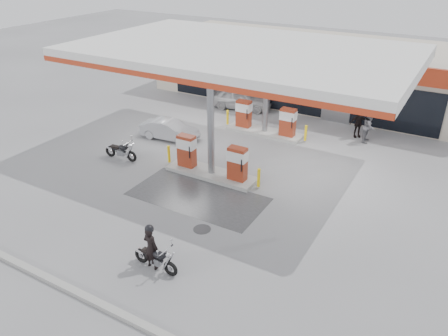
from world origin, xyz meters
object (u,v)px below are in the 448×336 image
object	(u,v)px
pump_island_near	(211,162)
hatchback_silver	(169,130)
sedan_white	(241,98)
attendant	(369,127)
biker_walking	(358,124)
main_motorcycle	(156,259)
biker_main	(151,248)
parked_car_left	(232,85)
pump_island_far	(265,122)
parked_motorcycle	(121,151)

from	to	relation	value
pump_island_near	hatchback_silver	bearing A→B (deg)	149.38
sedan_white	hatchback_silver	world-z (taller)	sedan_white
attendant	biker_walking	world-z (taller)	attendant
main_motorcycle	attendant	xyz separation A→B (m)	(3.60, 14.55, 0.47)
biker_main	hatchback_silver	world-z (taller)	biker_main
sedan_white	biker_walking	xyz separation A→B (m)	(8.08, -1.00, 0.11)
pump_island_near	attendant	world-z (taller)	attendant
attendant	biker_walking	xyz separation A→B (m)	(-0.70, 0.38, -0.08)
biker_main	parked_car_left	world-z (taller)	biker_main
pump_island_near	biker_walking	size ratio (longest dim) A/B	3.16
pump_island_near	sedan_white	xyz separation A→B (m)	(-3.28, 9.20, -0.01)
pump_island_near	parked_car_left	world-z (taller)	pump_island_near
hatchback_silver	biker_main	bearing A→B (deg)	-153.14
biker_main	biker_walking	bearing A→B (deg)	-97.41
biker_main	attendant	distance (m)	15.03
pump_island_far	biker_main	xyz separation A→B (m)	(1.71, -12.73, 0.11)
pump_island_far	attendant	bearing A→B (deg)	18.25
biker_main	sedan_white	world-z (taller)	biker_main
hatchback_silver	biker_walking	size ratio (longest dim) A/B	2.07
parked_motorcycle	hatchback_silver	world-z (taller)	hatchback_silver
sedan_white	hatchback_silver	distance (m)	6.71
sedan_white	biker_walking	world-z (taller)	biker_walking
parked_car_left	attendant	bearing A→B (deg)	-134.73
pump_island_near	parked_car_left	distance (m)	13.21
pump_island_near	parked_motorcycle	distance (m)	5.02
pump_island_near	biker_walking	world-z (taller)	pump_island_near
pump_island_far	hatchback_silver	size ratio (longest dim) A/B	1.52
parked_car_left	biker_walking	size ratio (longest dim) A/B	2.48
main_motorcycle	hatchback_silver	xyz separation A→B (m)	(-6.27, 9.32, 0.13)
attendant	hatchback_silver	distance (m)	11.18
attendant	pump_island_near	bearing A→B (deg)	143.15
pump_island_near	biker_main	xyz separation A→B (m)	(1.71, -6.73, 0.11)
pump_island_far	parked_car_left	size ratio (longest dim) A/B	1.27
attendant	biker_walking	size ratio (longest dim) A/B	1.10
pump_island_far	biker_walking	world-z (taller)	pump_island_far
parked_motorcycle	sedan_white	bearing A→B (deg)	77.38
biker_main	parked_motorcycle	xyz separation A→B (m)	(-6.67, 5.94, -0.37)
hatchback_silver	pump_island_far	bearing A→B (deg)	-58.23
pump_island_far	parked_car_left	world-z (taller)	pump_island_far
pump_island_near	main_motorcycle	world-z (taller)	pump_island_near
biker_main	sedan_white	bearing A→B (deg)	-68.31
pump_island_far	main_motorcycle	xyz separation A→B (m)	(1.91, -12.74, -0.29)
sedan_white	parked_car_left	distance (m)	3.60
main_motorcycle	biker_main	xyz separation A→B (m)	(-0.19, 0.00, 0.40)
biker_main	main_motorcycle	bearing A→B (deg)	-177.06
parked_car_left	main_motorcycle	bearing A→B (deg)	177.68
sedan_white	parked_car_left	bearing A→B (deg)	27.71
main_motorcycle	sedan_white	xyz separation A→B (m)	(-5.18, 15.94, 0.28)
pump_island_far	sedan_white	world-z (taller)	pump_island_far
pump_island_near	hatchback_silver	distance (m)	5.08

